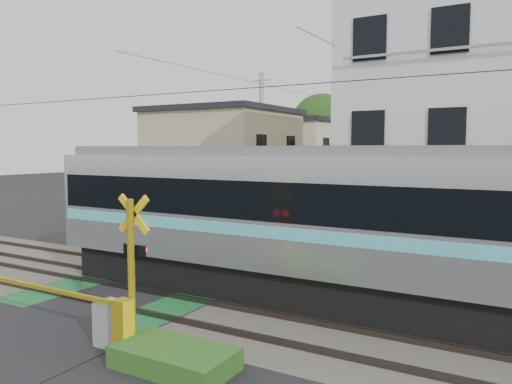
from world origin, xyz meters
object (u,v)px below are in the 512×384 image
Objects in this scene: pedestrian at (399,185)px; crossing_signal_far at (159,235)px; crossing_signal_near at (115,313)px; apartment_block at (502,129)px.

crossing_signal_far is at bearing 82.00° from pedestrian.
crossing_signal_near is 36.42m from pedestrian.
crossing_signal_far is 0.46× the size of apartment_block.
apartment_block reaches higher than crossing_signal_near.
crossing_signal_near reaches higher than pedestrian.
crossing_signal_far is 29.01m from pedestrian.
crossing_signal_near is at bearing 90.86° from pedestrian.
pedestrian is at bearing 111.95° from apartment_block.
apartment_block is at bearing 65.78° from crossing_signal_near.
apartment_block is (5.91, 13.15, 3.94)m from crossing_signal_near.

